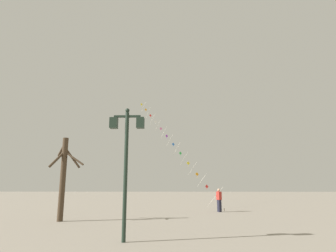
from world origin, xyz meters
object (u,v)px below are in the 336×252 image
twin_lantern_lamp_post (126,147)px  kite_train (171,141)px  bare_tree (63,175)px  kite_flyer (219,199)px

twin_lantern_lamp_post → kite_train: kite_train is taller
kite_train → bare_tree: size_ratio=3.11×
kite_train → kite_flyer: size_ratio=8.39×
twin_lantern_lamp_post → kite_train: 20.81m
bare_tree → kite_train: bearing=68.7°
kite_train → kite_flyer: 10.94m
kite_flyer → kite_train: bearing=-0.6°
twin_lantern_lamp_post → kite_flyer: bearing=67.4°
twin_lantern_lamp_post → kite_flyer: size_ratio=2.77×
kite_flyer → bare_tree: (-9.56, -6.22, 1.60)m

